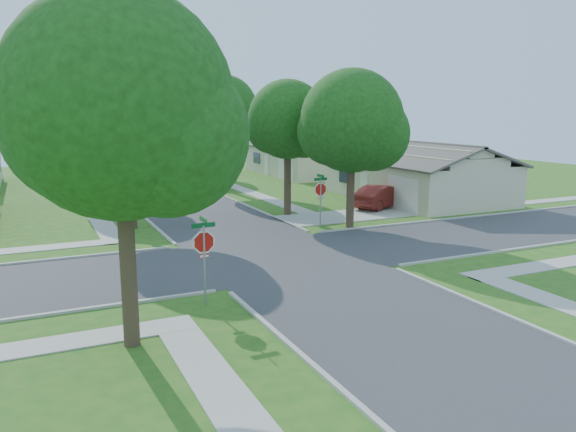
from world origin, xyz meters
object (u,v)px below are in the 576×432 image
Objects in this scene: car_curb_east at (181,183)px; tree_w_far at (84,120)px; stop_sign_ne at (321,192)px; tree_ne_corner at (353,126)px; car_curb_west at (122,170)px; tree_w_near at (129,116)px; tree_e_far at (183,115)px; house_ne_far at (305,159)px; stop_sign_sw at (204,246)px; car_driveway at (382,196)px; tree_e_near at (288,123)px; tree_e_mid at (224,112)px; tree_w_mid at (100,109)px; house_ne_near at (416,178)px; tree_sw_corner at (122,116)px.

tree_w_far is at bearing 117.07° from car_curb_east.
stop_sign_ne is 0.34× the size of tree_ne_corner.
car_curb_east is at bearing 93.69° from car_curb_west.
tree_w_near is at bearing -89.99° from tree_w_far.
tree_e_far reaches higher than house_ne_far.
car_driveway is at bearing 39.60° from stop_sign_sw.
stop_sign_sw is 39.55m from house_ne_far.
tree_e_near is at bearing 64.84° from car_driveway.
tree_ne_corner is at bearing -84.55° from tree_e_mid.
tree_w_mid is 1.10× the size of tree_ne_corner.
tree_w_mid reaches higher than tree_e_far.
house_ne_near is 5.10m from car_driveway.
stop_sign_sw is 0.22× the size of house_ne_far.
tree_w_near is at bearing 80.10° from tree_sw_corner.
stop_sign_sw is at bearing 78.90° from car_curb_west.
tree_e_near is 20.12m from tree_sw_corner.
car_curb_west is (6.24, 42.38, -5.67)m from tree_sw_corner.
house_ne_far reaches higher than car_curb_east.
tree_e_near reaches higher than stop_sign_ne.
car_driveway is 16.42m from car_curb_east.
house_ne_near is (20.64, -23.01, -3.99)m from tree_w_far.
tree_w_mid reaches higher than tree_w_near.
tree_w_far is (-9.40, 25.00, -0.14)m from tree_e_near.
tree_w_far is (-9.40, -0.00, -0.47)m from tree_e_far.
tree_w_mid is 0.70× the size of house_ne_far.
tree_e_far is 0.64× the size of house_ne_near.
tree_sw_corner reaches higher than house_ne_far.
tree_w_near is 1.12× the size of tree_w_far.
tree_w_near is 25.01m from tree_w_far.
car_curb_east is at bearing 64.90° from tree_w_near.
tree_sw_corner is 43.20m from house_ne_far.
stop_sign_sw is 17.04m from tree_e_near.
house_ne_near is at bearing 5.51° from tree_w_near.
tree_w_near is at bearing 66.35° from car_driveway.
stop_sign_sw is 0.34× the size of tree_ne_corner.
tree_e_far reaches higher than house_ne_near.
tree_w_far is 41.10m from tree_sw_corner.
stop_sign_sw is at bearing -90.07° from tree_w_far.
house_ne_far is 3.35× the size of car_curb_west.
tree_ne_corner is 32.47m from car_curb_west.
house_ne_near reaches higher than car_curb_west.
tree_e_far is 1.01× the size of tree_ne_corner.
tree_w_mid reaches higher than car_curb_west.
tree_e_mid is 1.06× the size of tree_e_far.
tree_sw_corner is at bearing -136.06° from stop_sign_ne.
stop_sign_ne is 0.31× the size of tree_sw_corner.
stop_sign_ne is at bearing -90.10° from tree_e_far.
tree_e_near is (9.45, 13.71, 3.61)m from stop_sign_sw.
tree_ne_corner is 1.83× the size of car_driveway.
car_driveway is (5.14, 4.49, -4.81)m from tree_ne_corner.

